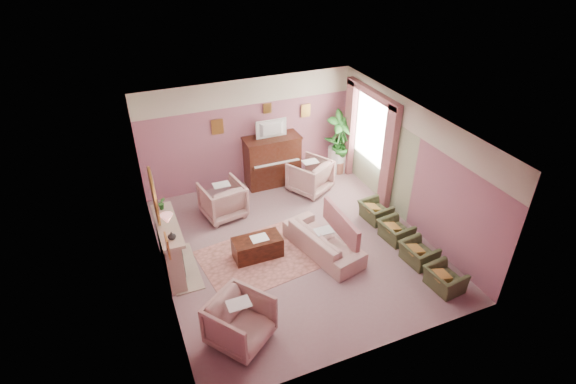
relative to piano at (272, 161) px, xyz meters
name	(u,v)px	position (x,y,z in m)	size (l,w,h in m)	color
floor	(295,245)	(-0.50, -2.68, -0.65)	(5.50, 6.00, 0.01)	gray
ceiling	(297,126)	(-0.50, -2.68, 2.15)	(5.50, 6.00, 0.01)	white
wall_back	(249,133)	(-0.50, 0.32, 0.75)	(5.50, 0.02, 2.80)	#7D4F6C
wall_front	(376,289)	(-0.50, -5.68, 0.75)	(5.50, 0.02, 2.80)	#7D4F6C
wall_left	(156,221)	(-3.25, -2.68, 0.75)	(0.02, 6.00, 2.80)	#7D4F6C
wall_right	(410,166)	(2.25, -2.68, 0.75)	(0.02, 6.00, 2.80)	#7D4F6C
picture_rail_band	(247,92)	(-0.50, 0.31, 1.82)	(5.50, 0.01, 0.65)	beige
stripe_panel	(376,154)	(2.23, -1.38, 0.42)	(0.01, 3.00, 2.15)	#9FAD85
fireplace_surround	(170,249)	(-3.09, -2.48, -0.10)	(0.30, 1.40, 1.10)	tan
fireplace_inset	(176,254)	(-2.99, -2.48, -0.25)	(0.18, 0.72, 0.68)	black
fire_ember	(179,261)	(-2.95, -2.48, -0.43)	(0.06, 0.54, 0.10)	#F04A01
mantel_shelf	(167,226)	(-3.06, -2.48, 0.47)	(0.40, 1.55, 0.07)	tan
hearth	(183,268)	(-2.89, -2.48, -0.64)	(0.55, 1.50, 0.02)	tan
mirror_frame	(154,197)	(-3.20, -2.48, 1.15)	(0.04, 0.72, 1.20)	#AC8038
mirror_glass	(155,196)	(-3.17, -2.48, 1.15)	(0.01, 0.60, 1.06)	silver
sconce_shade	(167,219)	(-3.12, -3.53, 1.33)	(0.20, 0.20, 0.16)	pink
piano	(272,161)	(0.00, 0.00, 0.00)	(1.40, 0.60, 1.30)	#3B1A10
piano_keyshelf	(277,165)	(0.00, -0.35, 0.07)	(1.30, 0.12, 0.06)	#3B1A10
piano_keys	(277,163)	(0.00, -0.35, 0.11)	(1.20, 0.08, 0.02)	silver
piano_top	(272,138)	(0.00, 0.00, 0.66)	(1.45, 0.65, 0.04)	#3B1A10
television	(272,128)	(0.00, -0.05, 0.95)	(0.80, 0.12, 0.48)	black
print_back_left	(217,127)	(-1.30, 0.28, 1.07)	(0.30, 0.03, 0.38)	#AC8038
print_back_right	(306,111)	(1.05, 0.28, 1.13)	(0.26, 0.03, 0.34)	#AC8038
print_back_mid	(267,108)	(0.00, 0.28, 1.35)	(0.22, 0.03, 0.26)	#AC8038
print_left_wall	(167,246)	(-3.21, -3.88, 1.07)	(0.03, 0.28, 0.36)	#AC8038
window_blind	(372,127)	(2.20, -1.13, 1.05)	(0.03, 1.40, 1.80)	#EFE6C9
curtain_left	(389,158)	(2.12, -2.05, 0.65)	(0.16, 0.34, 2.60)	#97585C
curtain_right	(350,128)	(2.12, -0.21, 0.65)	(0.16, 0.34, 2.60)	#97585C
pelmet	(373,93)	(2.12, -1.13, 1.91)	(0.16, 2.20, 0.16)	#97585C
mantel_plant	(162,203)	(-3.05, -1.93, 0.64)	(0.16, 0.16, 0.28)	#236622
mantel_vase	(172,236)	(-3.05, -2.98, 0.58)	(0.16, 0.16, 0.16)	beige
area_rug	(263,257)	(-1.27, -2.78, -0.64)	(2.50, 1.80, 0.01)	#AC6960
coffee_table	(257,247)	(-1.36, -2.69, -0.43)	(1.00, 0.50, 0.45)	#33140B
table_paper	(259,238)	(-1.31, -2.69, -0.20)	(0.35, 0.28, 0.01)	white
sofa	(323,237)	(-0.04, -3.08, -0.26)	(0.64, 1.92, 0.77)	tan
sofa_throw	(341,224)	(0.36, -3.08, -0.05)	(0.10, 1.45, 0.53)	#97585C
floral_armchair_left	(223,198)	(-1.61, -0.96, -0.18)	(0.91, 0.91, 0.95)	tan
floral_armchair_right	(310,174)	(0.74, -0.73, -0.18)	(0.91, 0.91, 0.95)	tan
floral_armchair_front	(240,320)	(-2.34, -4.65, -0.18)	(0.91, 0.91, 0.95)	tan
olive_chair_a	(445,276)	(1.61, -4.96, -0.35)	(0.48, 0.68, 0.59)	#46502F
olive_chair_b	(419,251)	(1.61, -4.14, -0.35)	(0.48, 0.68, 0.59)	#46502F
olive_chair_c	(396,228)	(1.61, -3.32, -0.35)	(0.48, 0.68, 0.59)	#46502F
olive_chair_d	(375,209)	(1.61, -2.50, -0.35)	(0.48, 0.68, 0.59)	#46502F
side_table	(337,159)	(1.89, -0.05, -0.30)	(0.52, 0.52, 0.70)	silver
side_plant_big	(338,142)	(1.89, -0.05, 0.22)	(0.30, 0.30, 0.34)	#236622
side_plant_small	(344,144)	(2.01, -0.15, 0.19)	(0.16, 0.16, 0.28)	#236622
palm_pot	(338,167)	(1.88, -0.15, -0.48)	(0.34, 0.34, 0.34)	#925B48
palm_plant	(340,137)	(1.88, -0.15, 0.41)	(0.76, 0.76, 1.44)	#236622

